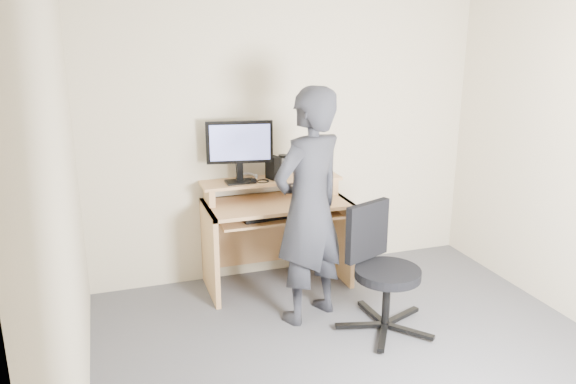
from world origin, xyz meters
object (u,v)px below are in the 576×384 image
desk (274,222)px  person (309,207)px  monitor (240,146)px  office_chair (380,264)px

desk → person: (0.05, -0.70, 0.34)m
desk → monitor: size_ratio=2.21×
person → monitor: bearing=-90.5°
desk → monitor: (-0.28, 0.04, 0.67)m
desk → office_chair: (0.50, -1.00, -0.05)m
desk → monitor: monitor is taller
office_chair → person: person is taller
desk → office_chair: 1.12m
desk → person: person is taller
office_chair → person: bearing=124.2°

